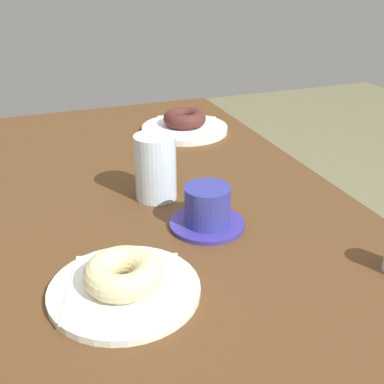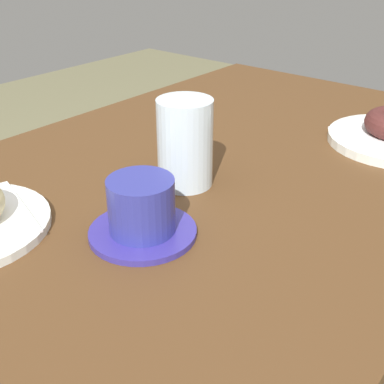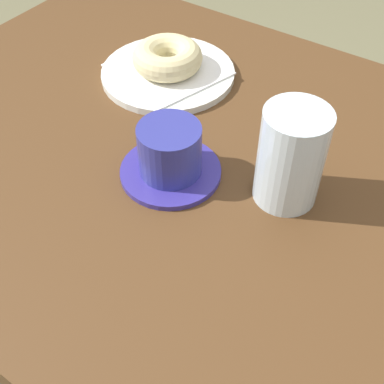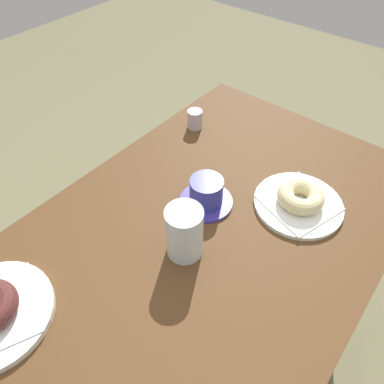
# 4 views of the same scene
# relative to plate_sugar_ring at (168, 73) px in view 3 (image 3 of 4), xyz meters

# --- Properties ---
(table) EXTENTS (1.27, 0.72, 0.70)m
(table) POSITION_rel_plate_sugar_ring_xyz_m (-0.28, 0.13, -0.09)
(table) COLOR #52341B
(table) RESTS_ON ground_plane
(plate_sugar_ring) EXTENTS (0.21, 0.21, 0.01)m
(plate_sugar_ring) POSITION_rel_plate_sugar_ring_xyz_m (0.00, 0.00, 0.00)
(plate_sugar_ring) COLOR white
(plate_sugar_ring) RESTS_ON table
(napkin_sugar_ring) EXTENTS (0.19, 0.19, 0.00)m
(napkin_sugar_ring) POSITION_rel_plate_sugar_ring_xyz_m (0.00, 0.00, 0.01)
(napkin_sugar_ring) COLOR white
(napkin_sugar_ring) RESTS_ON plate_sugar_ring
(donut_sugar_ring) EXTENTS (0.11, 0.11, 0.04)m
(donut_sugar_ring) POSITION_rel_plate_sugar_ring_xyz_m (0.00, 0.00, 0.03)
(donut_sugar_ring) COLOR beige
(donut_sugar_ring) RESTS_ON napkin_sugar_ring
(water_glass) EXTENTS (0.08, 0.08, 0.13)m
(water_glass) POSITION_rel_plate_sugar_ring_xyz_m (-0.27, 0.13, 0.06)
(water_glass) COLOR silver
(water_glass) RESTS_ON table
(coffee_cup) EXTENTS (0.13, 0.13, 0.08)m
(coffee_cup) POSITION_rel_plate_sugar_ring_xyz_m (-0.13, 0.18, 0.03)
(coffee_cup) COLOR #362E90
(coffee_cup) RESTS_ON table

